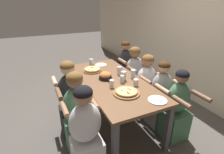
{
  "coord_description": "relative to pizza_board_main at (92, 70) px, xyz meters",
  "views": [
    {
      "loc": [
        2.24,
        -1.05,
        1.9
      ],
      "look_at": [
        0.0,
        0.0,
        0.81
      ],
      "focal_mm": 28.0,
      "sensor_mm": 36.0,
      "label": 1
    }
  ],
  "objects": [
    {
      "name": "diner_far_midleft",
      "position": [
        0.07,
        0.82,
        -0.27
      ],
      "size": [
        0.51,
        0.4,
        1.13
      ],
      "rotation": [
        0.0,
        0.0,
        -1.57
      ],
      "color": "#99999E",
      "rests_on": "ground"
    },
    {
      "name": "empty_plate_a",
      "position": [
        1.28,
        0.4,
        -0.02
      ],
      "size": [
        0.24,
        0.24,
        0.02
      ],
      "color": "white",
      "rests_on": "dining_table"
    },
    {
      "name": "diner_far_right",
      "position": [
        1.24,
        0.82,
        -0.3
      ],
      "size": [
        0.51,
        0.4,
        1.08
      ],
      "rotation": [
        0.0,
        0.0,
        -1.57
      ],
      "color": "#477556",
      "rests_on": "ground"
    },
    {
      "name": "pizza_board_main",
      "position": [
        0.0,
        0.0,
        0.0
      ],
      "size": [
        0.33,
        0.33,
        0.05
      ],
      "color": "brown",
      "rests_on": "dining_table"
    },
    {
      "name": "dining_table",
      "position": [
        0.49,
        0.15,
        -0.11
      ],
      "size": [
        1.93,
        0.89,
        0.76
      ],
      "color": "brown",
      "rests_on": "ground"
    },
    {
      "name": "drinking_glass_e",
      "position": [
        0.56,
        0.49,
        0.04
      ],
      "size": [
        0.08,
        0.08,
        0.14
      ],
      "color": "silver",
      "rests_on": "dining_table"
    },
    {
      "name": "diner_far_left",
      "position": [
        -0.29,
        0.82,
        -0.27
      ],
      "size": [
        0.51,
        0.4,
        1.16
      ],
      "rotation": [
        0.0,
        0.0,
        -1.57
      ],
      "color": "#232328",
      "rests_on": "ground"
    },
    {
      "name": "pizza_board_second",
      "position": [
        0.97,
        0.14,
        -0.0
      ],
      "size": [
        0.36,
        0.36,
        0.05
      ],
      "color": "brown",
      "rests_on": "dining_table"
    },
    {
      "name": "drinking_glass_a",
      "position": [
        0.81,
        0.38,
        0.02
      ],
      "size": [
        0.07,
        0.07,
        0.1
      ],
      "color": "silver",
      "rests_on": "dining_table"
    },
    {
      "name": "diner_far_midright",
      "position": [
        0.88,
        0.82,
        -0.3
      ],
      "size": [
        0.51,
        0.4,
        1.1
      ],
      "rotation": [
        0.0,
        0.0,
        -1.57
      ],
      "color": "#99999E",
      "rests_on": "ground"
    },
    {
      "name": "diner_near_center",
      "position": [
        0.5,
        -0.51,
        -0.26
      ],
      "size": [
        0.51,
        0.4,
        1.17
      ],
      "rotation": [
        0.0,
        0.0,
        1.57
      ],
      "color": "#232328",
      "rests_on": "ground"
    },
    {
      "name": "drinking_glass_b",
      "position": [
        0.34,
        0.36,
        0.03
      ],
      "size": [
        0.08,
        0.08,
        0.14
      ],
      "color": "silver",
      "rests_on": "dining_table"
    },
    {
      "name": "cocktail_glass_blue",
      "position": [
        -0.34,
        0.1,
        0.02
      ],
      "size": [
        0.08,
        0.08,
        0.13
      ],
      "color": "silver",
      "rests_on": "dining_table"
    },
    {
      "name": "ground_plane",
      "position": [
        0.49,
        0.15,
        -0.79
      ],
      "size": [
        18.0,
        18.0,
        0.0
      ],
      "primitive_type": "plane",
      "color": "#514C47",
      "rests_on": "ground"
    },
    {
      "name": "restaurant_back_panel",
      "position": [
        0.49,
        1.97,
        0.81
      ],
      "size": [
        10.0,
        0.06,
        3.2
      ],
      "primitive_type": "cube",
      "color": "beige",
      "rests_on": "ground"
    },
    {
      "name": "skillet_bowl",
      "position": [
        0.41,
        0.08,
        0.02
      ],
      "size": [
        0.3,
        0.21,
        0.12
      ],
      "color": "black",
      "rests_on": "dining_table"
    },
    {
      "name": "empty_plate_b",
      "position": [
        -0.22,
        0.25,
        -0.02
      ],
      "size": [
        0.22,
        0.22,
        0.02
      ],
      "color": "white",
      "rests_on": "dining_table"
    },
    {
      "name": "drinking_glass_f",
      "position": [
        0.64,
        0.25,
        0.02
      ],
      "size": [
        0.06,
        0.06,
        0.11
      ],
      "color": "silver",
      "rests_on": "dining_table"
    },
    {
      "name": "drinking_glass_d",
      "position": [
        0.57,
        0.31,
        0.04
      ],
      "size": [
        0.08,
        0.08,
        0.14
      ],
      "color": "silver",
      "rests_on": "dining_table"
    },
    {
      "name": "diner_near_right",
      "position": [
        1.23,
        -0.51,
        -0.27
      ],
      "size": [
        0.51,
        0.4,
        1.13
      ],
      "rotation": [
        0.0,
        0.0,
        1.57
      ],
      "color": "silver",
      "rests_on": "ground"
    },
    {
      "name": "drinking_glass_c",
      "position": [
        0.72,
        0.04,
        0.03
      ],
      "size": [
        0.06,
        0.06,
        0.11
      ],
      "color": "silver",
      "rests_on": "dining_table"
    },
    {
      "name": "diner_near_midright",
      "position": [
        0.88,
        -0.51,
        -0.26
      ],
      "size": [
        0.51,
        0.4,
        1.16
      ],
      "rotation": [
        0.0,
        0.0,
        1.57
      ],
      "color": "#477556",
      "rests_on": "ground"
    },
    {
      "name": "diner_far_center",
      "position": [
        0.49,
        0.82,
        -0.29
      ],
      "size": [
        0.51,
        0.4,
        1.09
      ],
      "rotation": [
        0.0,
        0.0,
        -1.57
      ],
      "color": "silver",
      "rests_on": "ground"
    }
  ]
}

